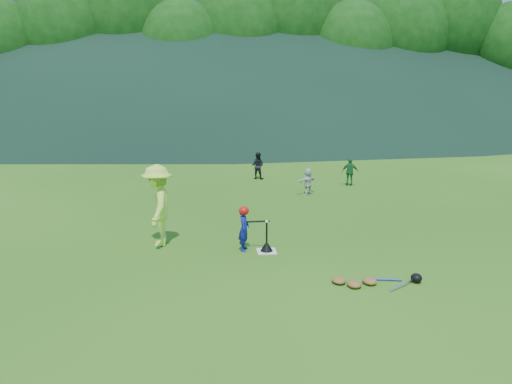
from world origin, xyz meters
The scene contains 14 objects.
ground centered at (0.00, 0.00, 0.00)m, with size 120.00×120.00×0.00m, color #265413.
home_plate centered at (0.00, 0.00, 0.01)m, with size 0.45×0.45×0.02m, color silver.
baseball centered at (0.00, 0.00, 0.74)m, with size 0.08×0.08×0.08m, color white.
batter_child centered at (-0.52, 0.16, 0.52)m, with size 0.38×0.25×1.05m, color navy.
adult_coach centered at (-2.57, 0.78, 1.00)m, with size 1.29×0.74×1.99m, color #C7F648.
fielder_b centered at (0.74, 9.12, 0.56)m, with size 0.54×0.42×1.11m, color black.
fielder_c centered at (4.15, 7.37, 0.54)m, with size 0.63×0.26×1.08m, color #1D622C.
fielder_d centered at (2.21, 5.99, 0.47)m, with size 0.88×0.28×0.95m, color silver.
batting_tee centered at (0.00, 0.00, 0.13)m, with size 0.30×0.30×0.68m.
batter_gear centered at (-0.50, 0.16, 0.95)m, with size 0.73×0.26×0.41m.
equipment_pile centered at (1.81, -2.14, 0.07)m, with size 1.80×0.72×0.19m.
outfield_fence centered at (0.00, 28.00, 0.70)m, with size 70.07×0.08×1.33m.
tree_line centered at (0.20, 33.83, 8.21)m, with size 70.04×11.40×14.82m.
distant_hills centered at (-7.63, 81.81, 14.98)m, with size 155.00×140.00×32.00m.
Camera 1 is at (-1.37, -11.14, 3.91)m, focal length 35.00 mm.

